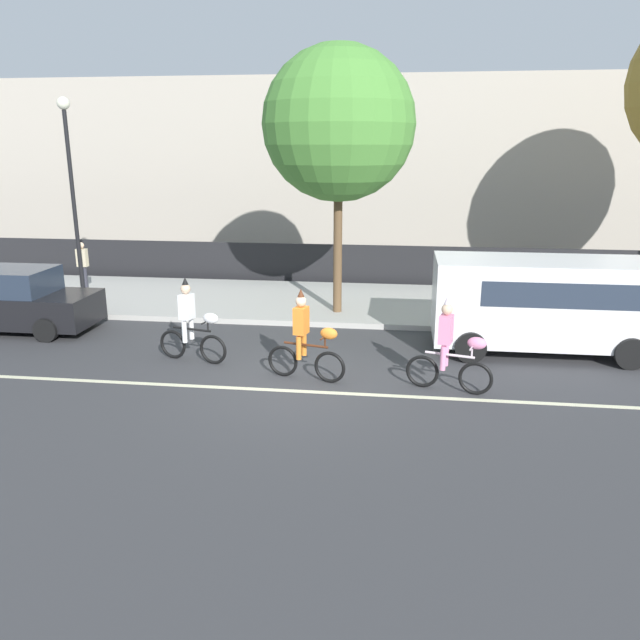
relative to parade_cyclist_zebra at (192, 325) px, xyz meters
The scene contains 13 objects.
ground_plane 2.86m from the parade_cyclist_zebra, 20.81° to the right, with size 80.00×80.00×0.00m, color #38383A.
road_centre_line 3.06m from the parade_cyclist_zebra, 29.94° to the right, with size 36.00×0.14×0.01m, color beige.
sidewalk_curb 6.14m from the parade_cyclist_zebra, 65.24° to the left, with size 60.00×5.00×0.15m, color #ADAAA3.
fence_line 8.81m from the parade_cyclist_zebra, 73.16° to the left, with size 40.00×0.08×1.40m, color black.
building_backdrop 17.27m from the parade_cyclist_zebra, 88.75° to the left, with size 28.00×8.00×7.39m, color #B2A899.
parade_cyclist_zebra is the anchor object (origin of this frame).
parade_cyclist_orange 2.81m from the parade_cyclist_zebra, 16.55° to the right, with size 1.69×0.59×1.92m.
parade_cyclist_pink 5.67m from the parade_cyclist_zebra, 10.77° to the right, with size 1.68×0.61×1.92m.
parked_van_white 8.13m from the parade_cyclist_zebra, 12.30° to the left, with size 5.00×2.22×2.18m.
parked_car_black 5.66m from the parade_cyclist_zebra, 161.64° to the left, with size 4.10×1.92×1.64m.
street_lamp_post 7.50m from the parade_cyclist_zebra, 137.38° to the left, with size 0.36×0.36×5.86m.
street_tree_far_corner 6.69m from the parade_cyclist_zebra, 56.19° to the left, with size 4.03×4.03×7.09m.
pedestrian_onlooker 7.69m from the parade_cyclist_zebra, 134.60° to the left, with size 0.32×0.20×1.62m.
Camera 1 is at (1.97, -11.83, 4.69)m, focal length 35.00 mm.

